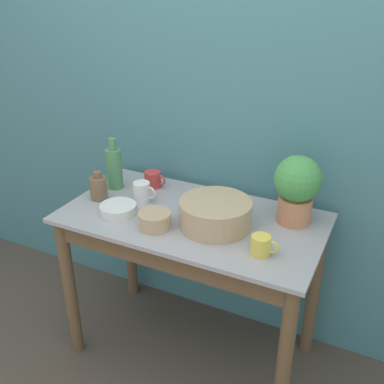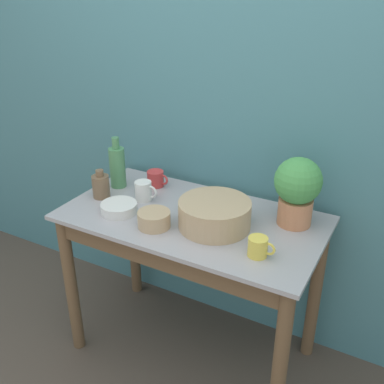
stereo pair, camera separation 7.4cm
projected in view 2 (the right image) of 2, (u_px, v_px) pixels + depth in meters
wall_back at (229, 107)px, 2.12m from camera, size 6.00×0.05×2.40m
counter_table at (190, 251)px, 2.06m from camera, size 1.17×0.63×0.79m
potted_plant at (297, 188)px, 1.87m from camera, size 0.20×0.20×0.30m
bowl_wash_large at (215, 214)px, 1.90m from camera, size 0.31×0.31×0.12m
bottle_tall at (117, 166)px, 2.24m from camera, size 0.08×0.08×0.26m
bottle_short at (101, 186)px, 2.15m from camera, size 0.08×0.08×0.14m
mug_white at (144, 191)px, 2.13m from camera, size 0.12×0.08×0.09m
mug_red at (156, 179)px, 2.27m from camera, size 0.12×0.08×0.08m
mug_yellow at (258, 247)px, 1.71m from camera, size 0.11×0.08×0.08m
bowl_small_tan at (154, 219)px, 1.91m from camera, size 0.14×0.14×0.07m
bowl_small_enamel_white at (119, 208)px, 2.03m from camera, size 0.16×0.16×0.04m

